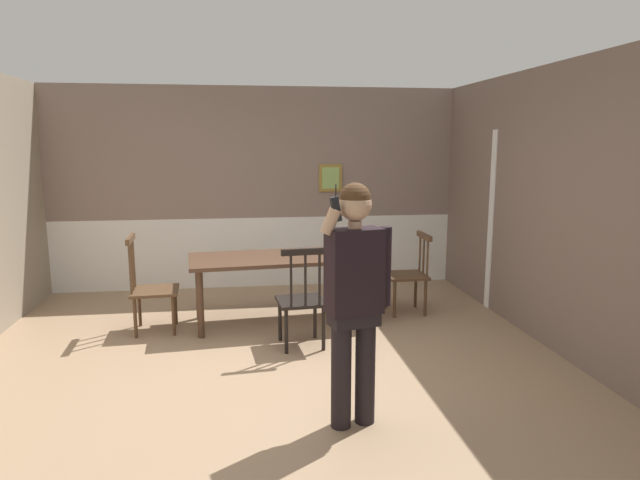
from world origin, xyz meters
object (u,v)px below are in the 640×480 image
dining_table (287,263)px  chair_by_doorway (409,274)px  chair_at_table_head (302,299)px  chair_near_window (151,287)px  person_figure (355,290)px

dining_table → chair_by_doorway: (1.43, 0.13, -0.20)m
chair_at_table_head → chair_near_window: bearing=150.2°
dining_table → person_figure: size_ratio=1.27×
dining_table → chair_by_doorway: bearing=5.2°
dining_table → chair_by_doorway: chair_by_doorway is taller
chair_by_doorway → chair_near_window: bearing=95.2°
dining_table → person_figure: person_figure is taller
dining_table → chair_at_table_head: bearing=-84.6°
chair_near_window → chair_at_table_head: chair_near_window is taller
chair_near_window → chair_by_doorway: (2.86, 0.26, -0.01)m
dining_table → person_figure: 2.39m
chair_near_window → chair_by_doorway: 2.87m
chair_at_table_head → person_figure: person_figure is taller
chair_near_window → person_figure: (1.70, -2.22, 0.50)m
dining_table → chair_near_window: size_ratio=2.12×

